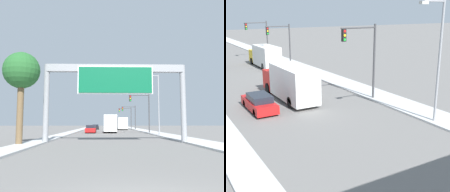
{
  "view_description": "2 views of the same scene",
  "coord_description": "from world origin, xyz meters",
  "views": [
    {
      "loc": [
        -0.97,
        -5.36,
        1.86
      ],
      "look_at": [
        0.0,
        28.7,
        5.5
      ],
      "focal_mm": 40.0,
      "sensor_mm": 36.0,
      "label": 1
    },
    {
      "loc": [
        -10.68,
        15.41,
        8.2
      ],
      "look_at": [
        0.46,
        33.96,
        2.16
      ],
      "focal_mm": 50.0,
      "sensor_mm": 36.0,
      "label": 2
    }
  ],
  "objects": [
    {
      "name": "sidewalk_right",
      "position": [
        7.75,
        60.0,
        0.07
      ],
      "size": [
        3.0,
        120.0,
        0.15
      ],
      "color": "#BABABA",
      "rests_on": "ground"
    },
    {
      "name": "median_strip_left",
      "position": [
        -7.25,
        60.0,
        0.07
      ],
      "size": [
        2.0,
        120.0,
        0.15
      ],
      "color": "#BABABA",
      "rests_on": "ground"
    },
    {
      "name": "sign_gantry",
      "position": [
        0.0,
        17.9,
        5.67
      ],
      "size": [
        13.42,
        0.73,
        7.36
      ],
      "color": "gray",
      "rests_on": "ground"
    },
    {
      "name": "car_far_left",
      "position": [
        -3.5,
        40.13,
        0.67
      ],
      "size": [
        1.8,
        4.79,
        1.42
      ],
      "color": "red",
      "rests_on": "ground"
    },
    {
      "name": "car_near_left",
      "position": [
        -3.5,
        63.04,
        0.64
      ],
      "size": [
        1.75,
        4.51,
        1.35
      ],
      "color": "black",
      "rests_on": "ground"
    },
    {
      "name": "truck_box_primary",
      "position": [
        0.0,
        41.85,
        1.66
      ],
      "size": [
        2.3,
        8.83,
        3.25
      ],
      "color": "red",
      "rests_on": "ground"
    },
    {
      "name": "truck_box_secondary",
      "position": [
        3.5,
        59.75,
        1.6
      ],
      "size": [
        2.37,
        8.39,
        3.14
      ],
      "color": "yellow",
      "rests_on": "ground"
    },
    {
      "name": "traffic_light_near_intersection",
      "position": [
        5.69,
        38.0,
        4.58
      ],
      "size": [
        3.67,
        0.32,
        6.95
      ],
      "color": "#3D3D3F",
      "rests_on": "ground"
    },
    {
      "name": "traffic_light_mid_block",
      "position": [
        5.63,
        58.0,
        4.1
      ],
      "size": [
        3.62,
        0.32,
        6.17
      ],
      "color": "#3D3D3F",
      "rests_on": "ground"
    },
    {
      "name": "traffic_light_far_intersection",
      "position": [
        5.56,
        68.0,
        4.21
      ],
      "size": [
        3.89,
        0.32,
        6.32
      ],
      "color": "#3D3D3F",
      "rests_on": "ground"
    },
    {
      "name": "palm_tree_foreground",
      "position": [
        -7.93,
        15.29,
        6.02
      ],
      "size": [
        3.04,
        3.04,
        7.72
      ],
      "color": "brown",
      "rests_on": "ground"
    },
    {
      "name": "street_lamp_right",
      "position": [
        6.59,
        30.58,
        5.17
      ],
      "size": [
        2.3,
        0.28,
        8.86
      ],
      "color": "gray",
      "rests_on": "ground"
    }
  ]
}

